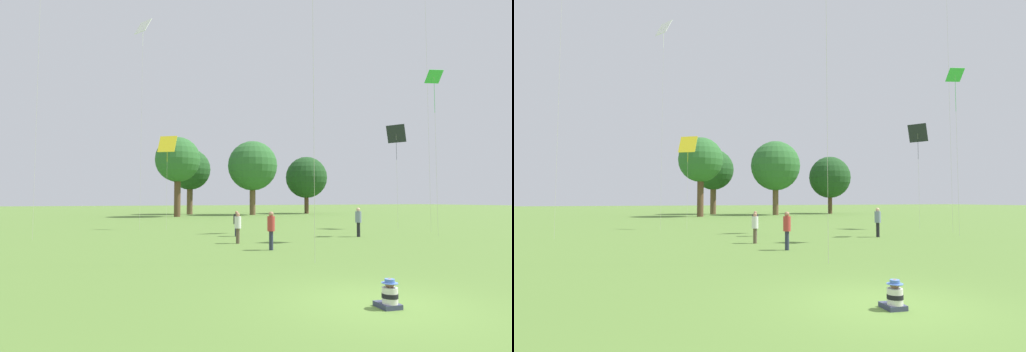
# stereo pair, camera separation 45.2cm
# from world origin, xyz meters

# --- Properties ---
(ground_plane) EXTENTS (300.00, 300.00, 0.00)m
(ground_plane) POSITION_xyz_m (0.00, 0.00, 0.00)
(ground_plane) COLOR #567A33
(seated_toddler) EXTENTS (0.45, 0.53, 0.61)m
(seated_toddler) POSITION_xyz_m (-0.05, -0.34, 0.25)
(seated_toddler) COLOR #383D56
(seated_toddler) RESTS_ON ground
(person_standing_0) EXTENTS (0.48, 0.48, 1.52)m
(person_standing_0) POSITION_xyz_m (2.41, 15.93, 0.89)
(person_standing_0) COLOR #282D42
(person_standing_0) RESTS_ON ground
(person_standing_1) EXTENTS (0.46, 0.46, 1.68)m
(person_standing_1) POSITION_xyz_m (1.62, 9.14, 1.01)
(person_standing_1) COLOR #282D42
(person_standing_1) RESTS_ON ground
(person_standing_2) EXTENTS (0.47, 0.47, 1.55)m
(person_standing_2) POSITION_xyz_m (1.15, 12.18, 0.92)
(person_standing_2) COLOR brown
(person_standing_2) RESTS_ON ground
(person_standing_3) EXTENTS (0.50, 0.50, 1.73)m
(person_standing_3) POSITION_xyz_m (9.05, 12.90, 1.03)
(person_standing_3) COLOR black
(person_standing_3) RESTS_ON ground
(kite_1) EXTENTS (1.21, 1.42, 15.76)m
(kite_1) POSITION_xyz_m (-2.47, 23.29, 14.78)
(kite_1) COLOR white
(kite_1) RESTS_ON ground
(kite_5) EXTENTS (1.14, 1.46, 7.97)m
(kite_5) POSITION_xyz_m (15.95, 17.28, 7.21)
(kite_5) COLOR #1E2328
(kite_5) RESTS_ON ground
(kite_6) EXTENTS (1.08, 0.92, 10.22)m
(kite_6) POSITION_xyz_m (13.88, 11.51, 9.52)
(kite_6) COLOR green
(kite_6) RESTS_ON ground
(kite_7) EXTENTS (1.44, 1.21, 7.06)m
(kite_7) POSITION_xyz_m (-0.54, 23.34, 6.35)
(kite_7) COLOR yellow
(kite_7) RESTS_ON ground
(distant_tree_0) EXTENTS (6.63, 6.63, 9.13)m
(distant_tree_0) POSITION_xyz_m (26.15, 49.39, 5.79)
(distant_tree_0) COLOR brown
(distant_tree_0) RESTS_ON ground
(distant_tree_1) EXTENTS (6.23, 6.23, 9.97)m
(distant_tree_1) POSITION_xyz_m (8.01, 53.18, 6.78)
(distant_tree_1) COLOR brown
(distant_tree_1) RESTS_ON ground
(distant_tree_2) EXTENTS (7.26, 7.26, 10.84)m
(distant_tree_2) POSITION_xyz_m (15.98, 47.32, 7.16)
(distant_tree_2) COLOR brown
(distant_tree_2) RESTS_ON ground
(distant_tree_3) EXTENTS (5.90, 5.90, 10.45)m
(distant_tree_3) POSITION_xyz_m (4.54, 45.14, 7.41)
(distant_tree_3) COLOR brown
(distant_tree_3) RESTS_ON ground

